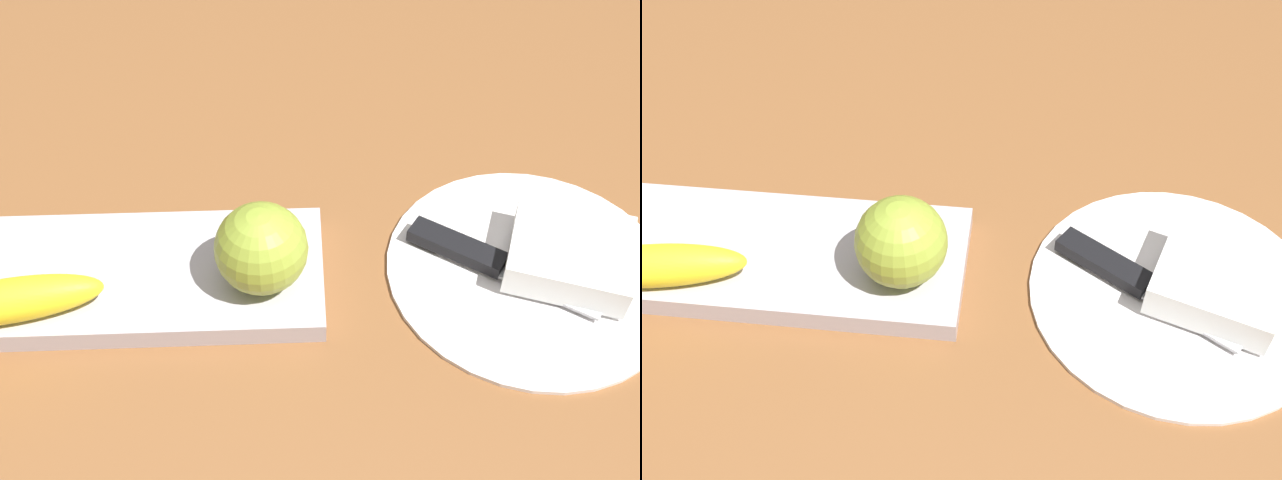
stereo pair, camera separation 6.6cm
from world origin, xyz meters
TOP-DOWN VIEW (x-y plane):
  - ground_plane at (0.00, 0.00)m, footprint 2.40×2.40m
  - fruit_tray at (-0.01, -0.04)m, footprint 0.38×0.14m
  - apple at (0.13, -0.05)m, footprint 0.08×0.08m
  - banana at (-0.08, -0.08)m, footprint 0.16×0.06m
  - dinner_plate at (0.37, -0.04)m, footprint 0.25×0.25m
  - folded_napkin at (0.40, -0.04)m, footprint 0.13×0.12m
  - knife at (0.31, -0.02)m, footprint 0.16×0.12m

SIDE VIEW (x-z plane):
  - ground_plane at x=0.00m, z-range 0.00..0.00m
  - dinner_plate at x=0.37m, z-range 0.00..0.01m
  - fruit_tray at x=-0.01m, z-range 0.00..0.02m
  - knife at x=0.31m, z-range 0.01..0.02m
  - folded_napkin at x=0.40m, z-range 0.01..0.04m
  - banana at x=-0.08m, z-range 0.02..0.06m
  - apple at x=0.13m, z-range 0.02..0.10m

